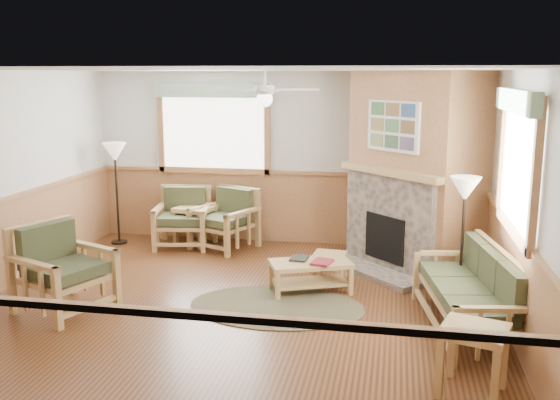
% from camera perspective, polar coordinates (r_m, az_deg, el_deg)
% --- Properties ---
extents(floor, '(6.00, 6.00, 0.01)m').
position_cam_1_polar(floor, '(7.33, -4.15, -9.86)').
color(floor, '#562F17').
rests_on(floor, ground).
extents(ceiling, '(6.00, 6.00, 0.01)m').
position_cam_1_polar(ceiling, '(6.83, -4.48, 11.81)').
color(ceiling, white).
rests_on(ceiling, floor).
extents(wall_back, '(6.00, 0.02, 2.70)m').
position_cam_1_polar(wall_back, '(9.84, 0.18, 3.85)').
color(wall_back, silver).
rests_on(wall_back, floor).
extents(wall_front, '(6.00, 0.02, 2.70)m').
position_cam_1_polar(wall_front, '(4.21, -14.91, -6.99)').
color(wall_front, silver).
rests_on(wall_front, floor).
extents(wall_right, '(0.02, 6.00, 2.70)m').
position_cam_1_polar(wall_right, '(6.83, 20.80, -0.30)').
color(wall_right, silver).
rests_on(wall_right, floor).
extents(wainscot, '(6.00, 6.00, 1.10)m').
position_cam_1_polar(wainscot, '(7.14, -4.21, -5.71)').
color(wainscot, '#A16C42').
rests_on(wainscot, floor).
extents(fireplace, '(3.11, 3.11, 2.70)m').
position_cam_1_polar(fireplace, '(8.75, 12.37, 2.62)').
color(fireplace, '#A16C42').
rests_on(fireplace, floor).
extents(window_back, '(1.90, 0.16, 1.50)m').
position_cam_1_polar(window_back, '(9.98, -6.19, 10.68)').
color(window_back, white).
rests_on(window_back, wall_back).
extents(window_right, '(0.16, 1.90, 1.50)m').
position_cam_1_polar(window_right, '(6.50, 21.50, 9.58)').
color(window_right, white).
rests_on(window_right, wall_right).
extents(ceiling_fan, '(1.59, 1.59, 0.36)m').
position_cam_1_polar(ceiling_fan, '(7.05, -1.43, 11.50)').
color(ceiling_fan, white).
rests_on(ceiling_fan, ceiling).
extents(sofa, '(1.96, 1.06, 0.86)m').
position_cam_1_polar(sofa, '(6.88, 16.72, -7.93)').
color(sofa, tan).
rests_on(sofa, floor).
extents(armchair_back_left, '(0.93, 0.93, 0.91)m').
position_cam_1_polar(armchair_back_left, '(9.83, -8.90, -1.61)').
color(armchair_back_left, tan).
rests_on(armchair_back_left, floor).
extents(armchair_back_right, '(1.09, 1.09, 0.92)m').
position_cam_1_polar(armchair_back_right, '(9.64, -5.14, -1.75)').
color(armchair_back_right, tan).
rests_on(armchair_back_right, floor).
extents(armchair_left, '(1.16, 1.16, 0.99)m').
position_cam_1_polar(armchair_left, '(7.49, -19.15, -5.97)').
color(armchair_left, tan).
rests_on(armchair_left, floor).
extents(coffee_table, '(1.09, 0.83, 0.39)m').
position_cam_1_polar(coffee_table, '(7.76, 2.79, -7.02)').
color(coffee_table, tan).
rests_on(coffee_table, floor).
extents(end_table_chairs, '(0.66, 0.64, 0.61)m').
position_cam_1_polar(end_table_chairs, '(9.93, -7.75, -2.33)').
color(end_table_chairs, tan).
rests_on(end_table_chairs, floor).
extents(end_table_sofa, '(0.66, 0.64, 0.59)m').
position_cam_1_polar(end_table_sofa, '(5.63, 17.20, -13.84)').
color(end_table_sofa, tan).
rests_on(end_table_sofa, floor).
extents(footstool, '(0.45, 0.45, 0.36)m').
position_cam_1_polar(footstool, '(8.22, 4.54, -6.10)').
color(footstool, tan).
rests_on(footstool, floor).
extents(braided_rug, '(2.52, 2.52, 0.01)m').
position_cam_1_polar(braided_rug, '(7.33, -0.32, -9.71)').
color(braided_rug, '#4E462F').
rests_on(braided_rug, floor).
extents(floor_lamp_left, '(0.48, 0.48, 1.62)m').
position_cam_1_polar(floor_lamp_left, '(10.14, -14.69, 0.60)').
color(floor_lamp_left, black).
rests_on(floor_lamp_left, floor).
extents(floor_lamp_right, '(0.41, 0.41, 1.53)m').
position_cam_1_polar(floor_lamp_right, '(7.46, 16.31, -3.69)').
color(floor_lamp_right, black).
rests_on(floor_lamp_right, floor).
extents(book_red, '(0.28, 0.34, 0.03)m').
position_cam_1_polar(book_red, '(7.63, 3.88, -5.59)').
color(book_red, maroon).
rests_on(book_red, coffee_table).
extents(book_dark, '(0.22, 0.29, 0.03)m').
position_cam_1_polar(book_dark, '(7.78, 1.78, -5.26)').
color(book_dark, black).
rests_on(book_dark, coffee_table).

